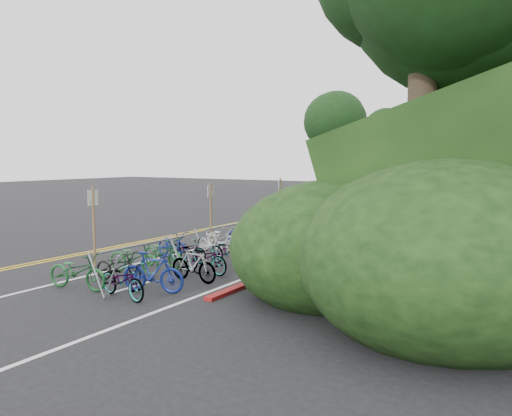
% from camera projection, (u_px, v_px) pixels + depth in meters
% --- Properties ---
extents(ground, '(120.00, 120.00, 0.00)m').
position_uv_depth(ground, '(109.00, 262.00, 16.89)').
color(ground, black).
rests_on(ground, ground).
extents(road_markings, '(7.47, 80.00, 0.01)m').
position_uv_depth(road_markings, '(272.00, 228.00, 25.13)').
color(road_markings, gold).
rests_on(road_markings, ground).
extents(red_curb, '(0.25, 28.00, 0.10)m').
position_uv_depth(red_curb, '(383.00, 230.00, 24.11)').
color(red_curb, maroon).
rests_on(red_curb, ground).
extents(tree_cluster, '(32.21, 53.84, 17.95)m').
position_uv_depth(tree_cluster, '(507.00, 28.00, 29.42)').
color(tree_cluster, '#2D2319').
rests_on(tree_cluster, ground).
extents(bike_rack_front, '(1.16, 3.30, 1.20)m').
position_uv_depth(bike_rack_front, '(147.00, 254.00, 13.66)').
color(bike_rack_front, '#8F939B').
rests_on(bike_rack_front, ground).
extents(bike_racks_rest, '(1.14, 23.00, 1.17)m').
position_uv_depth(bike_racks_rest, '(338.00, 209.00, 26.28)').
color(bike_racks_rest, '#8F939B').
rests_on(bike_racks_rest, ground).
extents(signpost_near, '(0.08, 0.40, 2.60)m').
position_uv_depth(signpost_near, '(94.00, 221.00, 16.08)').
color(signpost_near, brown).
rests_on(signpost_near, ground).
extents(signposts_rest, '(0.08, 18.40, 2.50)m').
position_uv_depth(signposts_rest, '(306.00, 195.00, 28.32)').
color(signposts_rest, brown).
rests_on(signposts_rest, ground).
extents(bike_front, '(1.16, 1.98, 0.98)m').
position_uv_depth(bike_front, '(173.00, 245.00, 17.44)').
color(bike_front, navy).
rests_on(bike_front, ground).
extents(bike_valet, '(3.30, 14.80, 1.08)m').
position_uv_depth(bike_valet, '(236.00, 242.00, 18.14)').
color(bike_valet, '#144C1E').
rests_on(bike_valet, ground).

